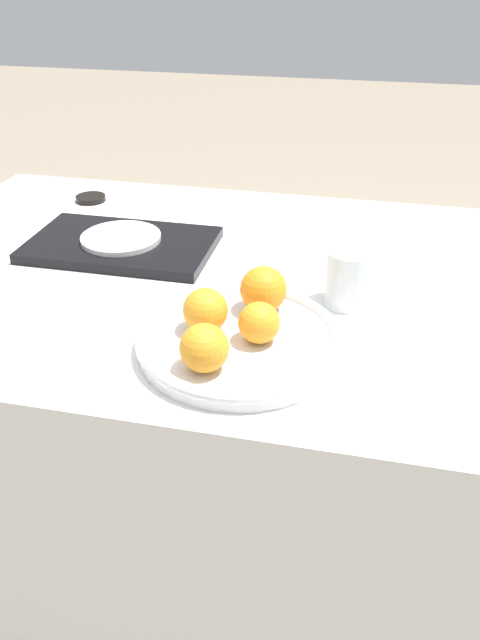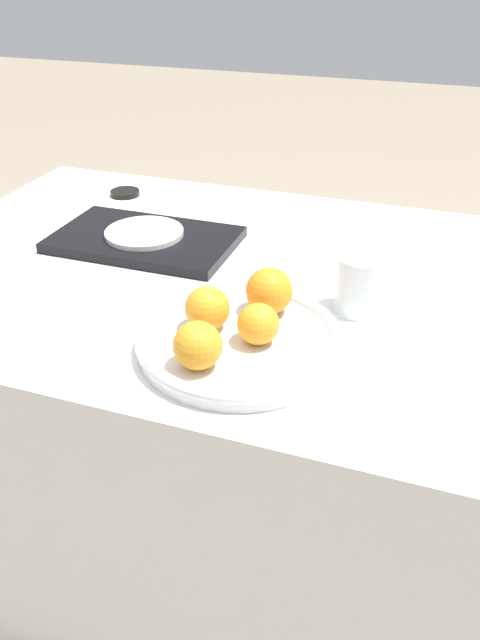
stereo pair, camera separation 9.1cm
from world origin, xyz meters
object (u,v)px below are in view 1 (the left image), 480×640
(orange_0, at_px, (204,348))
(orange_3, at_px, (263,289))
(orange_1, at_px, (259,323))
(soy_dish, at_px, (91,198))
(side_plate, at_px, (121,238))
(fruit_platter, at_px, (240,340))
(water_glass, at_px, (349,277))
(serving_tray, at_px, (122,245))
(orange_2, at_px, (205,310))

(orange_0, height_order, orange_3, orange_3)
(orange_1, height_order, soy_dish, orange_1)
(soy_dish, bearing_deg, side_plate, -54.07)
(fruit_platter, relative_size, orange_0, 4.56)
(fruit_platter, distance_m, orange_3, 0.10)
(water_glass, height_order, soy_dish, water_glass)
(serving_tray, bearing_deg, orange_3, -32.64)
(fruit_platter, relative_size, side_plate, 1.98)
(fruit_platter, height_order, orange_2, orange_2)
(fruit_platter, height_order, side_plate, same)
(orange_3, relative_size, soy_dish, 1.06)
(orange_1, xyz_separation_m, side_plate, (-0.33, 0.29, -0.03))
(orange_3, xyz_separation_m, side_plate, (-0.32, 0.21, -0.03))
(water_glass, distance_m, side_plate, 0.46)
(fruit_platter, height_order, orange_3, orange_3)
(serving_tray, relative_size, side_plate, 2.30)
(orange_1, height_order, water_glass, water_glass)
(serving_tray, distance_m, soy_dish, 0.29)
(orange_0, relative_size, orange_2, 1.01)
(side_plate, bearing_deg, orange_2, -48.66)
(orange_1, xyz_separation_m, orange_2, (-0.08, 0.01, 0.00))
(orange_3, xyz_separation_m, soy_dish, (-0.49, 0.44, -0.05))
(serving_tray, bearing_deg, fruit_platter, -43.77)
(orange_0, bearing_deg, water_glass, 56.34)
(fruit_platter, bearing_deg, serving_tray, 136.23)
(orange_3, distance_m, soy_dish, 0.67)
(fruit_platter, bearing_deg, orange_1, -8.87)
(water_glass, height_order, side_plate, water_glass)
(orange_0, relative_size, side_plate, 0.43)
(water_glass, bearing_deg, orange_2, -140.22)
(orange_1, relative_size, soy_dish, 0.88)
(orange_2, distance_m, orange_3, 0.11)
(water_glass, xyz_separation_m, serving_tray, (-0.45, 0.12, -0.04))
(fruit_platter, xyz_separation_m, orange_2, (-0.05, 0.01, 0.04))
(fruit_platter, bearing_deg, orange_3, 77.59)
(orange_0, distance_m, serving_tray, 0.47)
(orange_1, xyz_separation_m, serving_tray, (-0.33, 0.29, -0.04))
(fruit_platter, height_order, serving_tray, fruit_platter)
(orange_0, height_order, soy_dish, orange_0)
(orange_2, bearing_deg, orange_3, 46.60)
(water_glass, bearing_deg, side_plate, 165.41)
(water_glass, distance_m, serving_tray, 0.46)
(orange_0, xyz_separation_m, side_plate, (-0.27, 0.38, -0.03))
(fruit_platter, relative_size, soy_dish, 4.46)
(orange_2, bearing_deg, side_plate, 131.34)
(orange_0, height_order, water_glass, water_glass)
(water_glass, xyz_separation_m, side_plate, (-0.45, 0.12, -0.02))
(orange_2, distance_m, water_glass, 0.26)
(orange_0, relative_size, orange_1, 1.11)
(orange_3, relative_size, serving_tray, 0.21)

